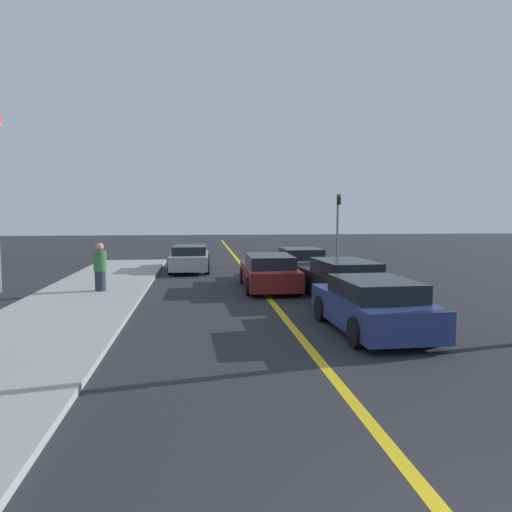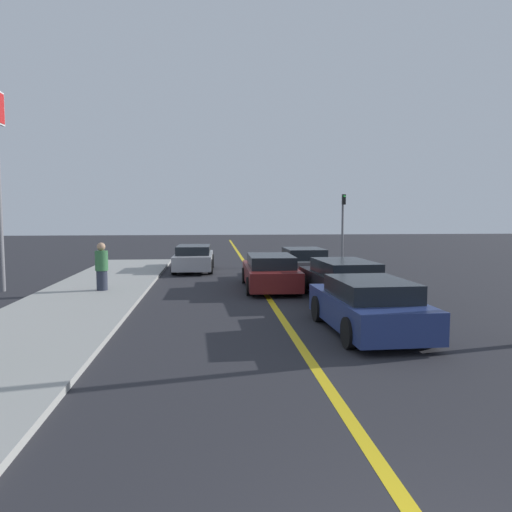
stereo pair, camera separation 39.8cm
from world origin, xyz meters
TOP-DOWN VIEW (x-y plane):
  - road_center_line at (0.00, 18.00)m, footprint 0.20×60.00m
  - sidewalk_left at (-6.01, 13.00)m, footprint 3.67×26.00m
  - car_near_right_lane at (1.80, 8.29)m, footprint 2.08×4.33m
  - car_ahead_center at (2.35, 12.61)m, footprint 2.13×4.89m
  - car_far_distant at (0.29, 15.26)m, footprint 1.97×4.74m
  - car_parked_left_lot at (2.15, 18.54)m, footprint 2.04×3.94m
  - car_oncoming_far at (-2.74, 21.20)m, footprint 1.96×4.39m
  - pedestrian_mid_group at (-5.70, 14.62)m, footprint 0.44×0.44m
  - traffic_light at (5.21, 23.41)m, footprint 0.18×0.40m

SIDE VIEW (x-z plane):
  - road_center_line at x=0.00m, z-range 0.00..0.01m
  - sidewalk_left at x=-6.01m, z-range 0.00..0.13m
  - car_parked_left_lot at x=2.15m, z-range -0.02..1.26m
  - car_oncoming_far at x=-2.74m, z-range 0.00..1.25m
  - car_far_distant at x=0.29m, z-range -0.01..1.27m
  - car_near_right_lane at x=1.80m, z-range -0.01..1.29m
  - car_ahead_center at x=2.35m, z-range -0.01..1.30m
  - pedestrian_mid_group at x=-5.70m, z-range 0.12..1.79m
  - traffic_light at x=5.21m, z-range 0.45..4.26m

